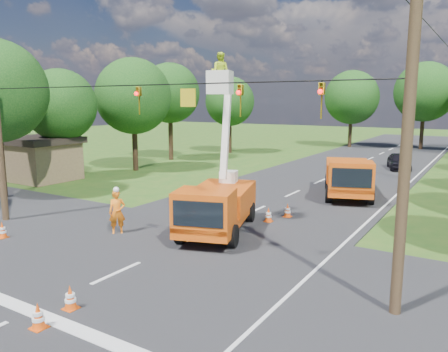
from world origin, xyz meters
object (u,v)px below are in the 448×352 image
Objects in this scene: ground_worker at (117,212)px; tree_left_c at (60,105)px; traffic_cone_4 at (2,230)px; traffic_cone_1 at (38,316)px; shed at (39,158)px; tree_far_a at (352,97)px; tree_left_f at (230,102)px; tree_far_b at (425,92)px; traffic_cone_7 at (369,193)px; tree_left_e at (170,93)px; traffic_cone_8 at (70,298)px; bucket_truck at (218,197)px; traffic_cone_2 at (268,215)px; distant_car at (399,161)px; traffic_cone_3 at (288,210)px; pole_right_near at (408,126)px; tree_left_d at (133,96)px; second_truck at (348,176)px.

ground_worker is 15.95m from tree_left_c.
traffic_cone_1 is at bearing -26.30° from traffic_cone_4.
shed is 0.58× the size of tree_far_a.
shed reaches higher than traffic_cone_4.
traffic_cone_1 is 0.08× the size of tree_left_f.
tree_far_a is (-1.73, 41.70, 5.21)m from ground_worker.
tree_far_b reaches higher than ground_worker.
shed reaches higher than traffic_cone_7.
traffic_cone_7 is 23.22m from shed.
tree_far_b is (6.27, 43.70, 5.83)m from ground_worker.
tree_left_c is at bearing -88.68° from tree_left_e.
tree_far_b reaches higher than traffic_cone_8.
bucket_truck reaches higher than traffic_cone_2.
tree_far_b reaches higher than traffic_cone_2.
distant_car reaches higher than traffic_cone_4.
traffic_cone_1 and traffic_cone_3 have the same top height.
bucket_truck is 18.08m from tree_left_c.
bucket_truck is 10.96× the size of traffic_cone_8.
traffic_cone_8 is at bearing -38.01° from tree_left_c.
traffic_cone_2 is 10.63m from pole_right_near.
tree_left_e reaches higher than traffic_cone_1.
tree_far_b is (1.05, 37.26, 6.45)m from traffic_cone_3.
ground_worker is 15.01m from traffic_cone_7.
tree_left_d is (-15.95, 20.64, 5.77)m from traffic_cone_1.
tree_left_e is (-19.94, 7.97, 5.21)m from second_truck.
ground_worker is 0.24× the size of tree_left_c.
tree_left_e is (-13.53, 20.70, 5.52)m from ground_worker.
second_truck reaches higher than traffic_cone_2.
traffic_cone_7 is at bearing -2.29° from tree_left_d.
second_truck is 18.80m from tree_left_d.
traffic_cone_8 is at bearing -51.02° from tree_left_d.
pole_right_near is (8.13, -3.73, 3.47)m from bucket_truck.
tree_far_b is at bearing 68.29° from bucket_truck.
traffic_cone_3 and traffic_cone_4 have the same top height.
traffic_cone_1 is 0.07× the size of tree_far_b.
tree_far_a is (11.80, 21.00, -0.30)m from tree_left_e.
tree_left_f reaches higher than traffic_cone_3.
tree_left_e is at bearing 142.75° from traffic_cone_3.
bucket_truck is at bearing -82.22° from tree_far_a.
traffic_cone_3 is at bearing 85.74° from traffic_cone_1.
traffic_cone_1 is 33.42m from tree_left_e.
traffic_cone_1 is (-2.18, -19.67, -0.92)m from second_truck.
shed is 14.87m from tree_left_e.
tree_far_b is (-1.34, 30.77, 6.45)m from traffic_cone_7.
tree_left_d is at bearing 147.45° from pole_right_near.
tree_left_e reaches higher than traffic_cone_7.
traffic_cone_2 is at bearing 137.22° from pole_right_near.
traffic_cone_3 is (1.00, 13.38, 0.00)m from traffic_cone_1.
traffic_cone_7 is at bearing 13.75° from ground_worker.
second_truck is 0.83× the size of tree_left_f.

